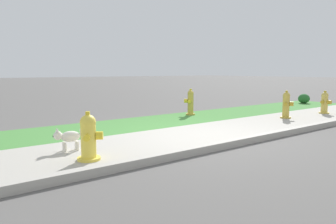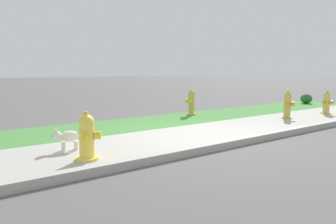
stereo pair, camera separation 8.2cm
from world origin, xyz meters
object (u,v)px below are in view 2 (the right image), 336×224
fire_hydrant_by_grass_verge (191,102)px  small_white_dog (67,137)px  fire_hydrant_at_driveway (87,137)px  fire_hydrant_far_end (327,103)px  fire_hydrant_near_corner (287,105)px  shrub_bush_near_lamp (306,99)px

fire_hydrant_by_grass_verge → small_white_dog: fire_hydrant_by_grass_verge is taller
fire_hydrant_by_grass_verge → small_white_dog: size_ratio=1.70×
fire_hydrant_at_driveway → fire_hydrant_by_grass_verge: (4.48, 2.79, 0.03)m
fire_hydrant_at_driveway → fire_hydrant_far_end: bearing=126.2°
fire_hydrant_at_driveway → small_white_dog: fire_hydrant_at_driveway is taller
fire_hydrant_near_corner → fire_hydrant_by_grass_verge: fire_hydrant_by_grass_verge is taller
fire_hydrant_by_grass_verge → shrub_bush_near_lamp: 5.93m
fire_hydrant_far_end → small_white_dog: fire_hydrant_far_end is taller
small_white_dog → fire_hydrant_near_corner: bearing=-169.2°
fire_hydrant_by_grass_verge → shrub_bush_near_lamp: (5.93, -0.22, -0.19)m
fire_hydrant_at_driveway → shrub_bush_near_lamp: fire_hydrant_at_driveway is taller
fire_hydrant_at_driveway → fire_hydrant_by_grass_verge: size_ratio=0.93×
fire_hydrant_by_grass_verge → shrub_bush_near_lamp: fire_hydrant_by_grass_verge is taller
fire_hydrant_far_end → fire_hydrant_near_corner: size_ratio=0.91×
fire_hydrant_far_end → fire_hydrant_by_grass_verge: 4.12m
fire_hydrant_at_driveway → fire_hydrant_far_end: size_ratio=1.03×
fire_hydrant_near_corner → shrub_bush_near_lamp: (4.32, 1.93, -0.18)m
fire_hydrant_at_driveway → fire_hydrant_near_corner: bearing=128.7°
fire_hydrant_at_driveway → shrub_bush_near_lamp: (10.41, 2.57, -0.16)m
fire_hydrant_far_end → shrub_bush_near_lamp: 3.27m
fire_hydrant_far_end → shrub_bush_near_lamp: (2.51, 2.09, -0.15)m
fire_hydrant_at_driveway → small_white_dog: bearing=-144.3°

